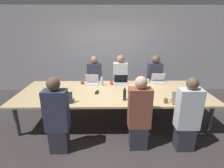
{
  "coord_description": "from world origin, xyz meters",
  "views": [
    {
      "loc": [
        -0.09,
        -3.8,
        2.19
      ],
      "look_at": [
        -0.03,
        0.1,
        0.88
      ],
      "focal_mm": 28.0,
      "sensor_mm": 36.0,
      "label": 1
    }
  ],
  "objects_px": {
    "cup_near_left": "(52,100)",
    "laptop_far_midleft": "(92,81)",
    "cup_far_center": "(112,83)",
    "person_far_midleft": "(95,81)",
    "person_far_right": "(154,80)",
    "laptop_near_midright": "(139,99)",
    "bottle_near_midright": "(125,95)",
    "person_near_midright": "(139,115)",
    "laptop_far_right": "(158,80)",
    "stapler": "(97,92)",
    "cup_far_midleft": "(82,83)",
    "laptop_near_left": "(65,99)",
    "cup_near_right": "(166,101)",
    "bottle_far_midleft": "(102,81)",
    "person_far_center": "(120,79)",
    "person_near_right": "(187,116)",
    "laptop_far_center": "(121,81)",
    "person_near_left": "(57,117)",
    "cup_far_right": "(148,81)"
  },
  "relations": [
    {
      "from": "cup_near_left",
      "to": "laptop_far_midleft",
      "type": "xyz_separation_m",
      "value": [
        0.68,
        1.16,
        0.03
      ]
    },
    {
      "from": "cup_far_center",
      "to": "person_far_midleft",
      "type": "height_order",
      "value": "person_far_midleft"
    },
    {
      "from": "cup_far_center",
      "to": "person_far_right",
      "type": "distance_m",
      "value": 1.37
    },
    {
      "from": "cup_far_center",
      "to": "person_far_midleft",
      "type": "relative_size",
      "value": 0.07
    },
    {
      "from": "laptop_near_midright",
      "to": "bottle_near_midright",
      "type": "bearing_deg",
      "value": -19.77
    },
    {
      "from": "cup_near_left",
      "to": "person_near_midright",
      "type": "height_order",
      "value": "person_near_midright"
    },
    {
      "from": "laptop_far_right",
      "to": "stapler",
      "type": "distance_m",
      "value": 1.78
    },
    {
      "from": "cup_far_midleft",
      "to": "laptop_near_midright",
      "type": "xyz_separation_m",
      "value": [
        1.31,
        -1.16,
        0.03
      ]
    },
    {
      "from": "laptop_far_right",
      "to": "laptop_near_left",
      "type": "relative_size",
      "value": 1.14
    },
    {
      "from": "person_far_right",
      "to": "laptop_near_midright",
      "type": "xyz_separation_m",
      "value": [
        -0.71,
        -1.65,
        0.11
      ]
    },
    {
      "from": "laptop_far_right",
      "to": "person_far_right",
      "type": "relative_size",
      "value": 0.26
    },
    {
      "from": "cup_near_left",
      "to": "cup_near_right",
      "type": "height_order",
      "value": "cup_near_right"
    },
    {
      "from": "bottle_far_midleft",
      "to": "stapler",
      "type": "bearing_deg",
      "value": -99.32
    },
    {
      "from": "person_far_center",
      "to": "person_far_right",
      "type": "relative_size",
      "value": 1.0
    },
    {
      "from": "person_far_center",
      "to": "person_near_right",
      "type": "relative_size",
      "value": 1.01
    },
    {
      "from": "laptop_far_center",
      "to": "person_far_midleft",
      "type": "xyz_separation_m",
      "value": [
        -0.73,
        0.48,
        -0.14
      ]
    },
    {
      "from": "cup_far_center",
      "to": "bottle_far_midleft",
      "type": "height_order",
      "value": "bottle_far_midleft"
    },
    {
      "from": "cup_far_midleft",
      "to": "person_near_right",
      "type": "height_order",
      "value": "person_near_right"
    },
    {
      "from": "laptop_far_midleft",
      "to": "laptop_far_right",
      "type": "bearing_deg",
      "value": 3.43
    },
    {
      "from": "laptop_far_center",
      "to": "laptop_far_midleft",
      "type": "distance_m",
      "value": 0.77
    },
    {
      "from": "person_far_right",
      "to": "bottle_far_midleft",
      "type": "bearing_deg",
      "value": -158.25
    },
    {
      "from": "person_far_right",
      "to": "laptop_near_left",
      "type": "xyz_separation_m",
      "value": [
        -2.19,
        -1.63,
        0.11
      ]
    },
    {
      "from": "person_near_left",
      "to": "laptop_far_center",
      "type": "bearing_deg",
      "value": -125.82
    },
    {
      "from": "person_far_center",
      "to": "cup_far_center",
      "type": "distance_m",
      "value": 0.67
    },
    {
      "from": "cup_near_right",
      "to": "person_far_center",
      "type": "bearing_deg",
      "value": 114.45
    },
    {
      "from": "cup_near_left",
      "to": "stapler",
      "type": "xyz_separation_m",
      "value": [
        0.86,
        0.48,
        -0.02
      ]
    },
    {
      "from": "stapler",
      "to": "laptop_far_center",
      "type": "bearing_deg",
      "value": 63.64
    },
    {
      "from": "laptop_near_left",
      "to": "cup_near_left",
      "type": "distance_m",
      "value": 0.27
    },
    {
      "from": "cup_far_midleft",
      "to": "person_near_right",
      "type": "relative_size",
      "value": 0.06
    },
    {
      "from": "bottle_near_midright",
      "to": "laptop_far_center",
      "type": "bearing_deg",
      "value": 90.33
    },
    {
      "from": "cup_far_midleft",
      "to": "stapler",
      "type": "height_order",
      "value": "cup_far_midleft"
    },
    {
      "from": "person_near_left",
      "to": "bottle_far_midleft",
      "type": "height_order",
      "value": "person_near_left"
    },
    {
      "from": "laptop_far_center",
      "to": "cup_near_left",
      "type": "xyz_separation_m",
      "value": [
        -1.45,
        -1.16,
        -0.03
      ]
    },
    {
      "from": "laptop_far_center",
      "to": "laptop_far_midleft",
      "type": "bearing_deg",
      "value": -179.87
    },
    {
      "from": "bottle_near_midright",
      "to": "stapler",
      "type": "relative_size",
      "value": 1.76
    },
    {
      "from": "cup_near_left",
      "to": "bottle_near_midright",
      "type": "height_order",
      "value": "bottle_near_midright"
    },
    {
      "from": "cup_near_left",
      "to": "person_near_midright",
      "type": "relative_size",
      "value": 0.06
    },
    {
      "from": "person_near_left",
      "to": "person_far_midleft",
      "type": "distance_m",
      "value": 2.21
    },
    {
      "from": "person_near_right",
      "to": "cup_near_right",
      "type": "xyz_separation_m",
      "value": [
        -0.26,
        0.44,
        0.11
      ]
    },
    {
      "from": "laptop_near_midright",
      "to": "laptop_far_right",
      "type": "bearing_deg",
      "value": -119.27
    },
    {
      "from": "cup_far_center",
      "to": "bottle_far_midleft",
      "type": "relative_size",
      "value": 0.4
    },
    {
      "from": "person_near_left",
      "to": "bottle_near_midright",
      "type": "xyz_separation_m",
      "value": [
        1.22,
        0.61,
        0.16
      ]
    },
    {
      "from": "laptop_near_left",
      "to": "stapler",
      "type": "bearing_deg",
      "value": -141.17
    },
    {
      "from": "person_near_right",
      "to": "bottle_near_midright",
      "type": "relative_size",
      "value": 5.02
    },
    {
      "from": "cup_far_right",
      "to": "person_far_midleft",
      "type": "distance_m",
      "value": 1.52
    },
    {
      "from": "laptop_far_center",
      "to": "person_near_midright",
      "type": "xyz_separation_m",
      "value": [
        0.23,
        -1.61,
        -0.12
      ]
    },
    {
      "from": "laptop_far_center",
      "to": "cup_near_right",
      "type": "xyz_separation_m",
      "value": [
        0.81,
        -1.22,
        -0.02
      ]
    },
    {
      "from": "laptop_far_right",
      "to": "stapler",
      "type": "xyz_separation_m",
      "value": [
        -1.6,
        -0.78,
        -0.05
      ]
    },
    {
      "from": "person_far_center",
      "to": "stapler",
      "type": "bearing_deg",
      "value": -116.38
    },
    {
      "from": "person_far_center",
      "to": "person_near_right",
      "type": "distance_m",
      "value": 2.43
    }
  ]
}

